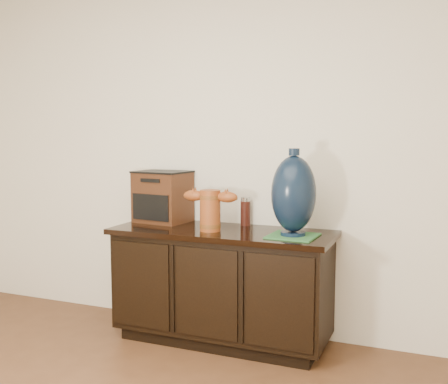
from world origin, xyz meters
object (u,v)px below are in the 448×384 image
at_px(lamp_base, 294,194).
at_px(sideboard, 222,285).
at_px(spray_can, 245,212).
at_px(tv_radio, 163,196).
at_px(terracotta_vessel, 210,208).

bearing_deg(lamp_base, sideboard, 174.50).
distance_m(sideboard, lamp_base, 0.80).
relative_size(lamp_base, spray_can, 2.72).
xyz_separation_m(tv_radio, spray_can, (0.60, 0.08, -0.09)).
relative_size(sideboard, terracotta_vessel, 3.91).
distance_m(tv_radio, spray_can, 0.61).
height_order(tv_radio, lamp_base, lamp_base).
distance_m(tv_radio, lamp_base, 1.02).
bearing_deg(tv_radio, terracotta_vessel, -16.61).
bearing_deg(lamp_base, spray_can, 147.06).
xyz_separation_m(lamp_base, spray_can, (-0.40, 0.26, -0.16)).
distance_m(terracotta_vessel, lamp_base, 0.55).
bearing_deg(spray_can, terracotta_vessel, -116.36).
bearing_deg(terracotta_vessel, lamp_base, 0.40).
relative_size(terracotta_vessel, tv_radio, 0.94).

